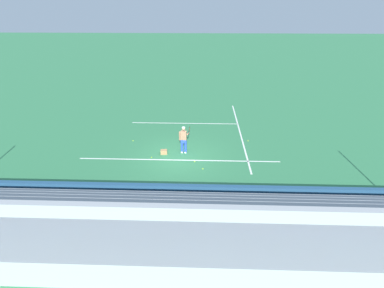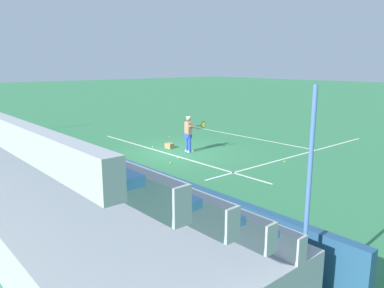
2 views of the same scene
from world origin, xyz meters
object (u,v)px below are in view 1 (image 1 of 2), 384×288
Objects in this scene: tennis_ball_far_right at (133,141)px; tennis_ball_near_player at (203,169)px; tennis_player at (184,139)px; tennis_ball_on_baseline at (152,157)px; tennis_ball_midcourt at (195,162)px; ball_box_cardboard at (164,152)px; tennis_ball_far_left at (248,141)px.

tennis_ball_near_player is at bearing -37.29° from tennis_ball_far_right.
tennis_player reaches higher than tennis_ball_far_right.
tennis_ball_on_baseline is 2.66m from tennis_ball_midcourt.
tennis_ball_near_player is at bearing -36.88° from ball_box_cardboard.
tennis_ball_far_left is at bearing 23.28° from tennis_player.
tennis_ball_far_left is 1.00× the size of tennis_ball_far_right.
tennis_ball_midcourt is 1.00× the size of tennis_ball_near_player.
tennis_ball_far_right is 1.00× the size of tennis_ball_near_player.
tennis_ball_on_baseline is 6.70m from tennis_ball_far_left.
tennis_ball_midcourt is at bearing -27.18° from ball_box_cardboard.
tennis_ball_midcourt is 5.10m from tennis_ball_far_right.
tennis_player is 4.70m from tennis_ball_far_left.
tennis_ball_on_baseline is 1.00× the size of tennis_ball_far_right.
tennis_ball_midcourt is 1.00× the size of tennis_ball_far_left.
tennis_ball_midcourt and tennis_ball_near_player have the same top height.
tennis_ball_midcourt is (2.63, -0.44, 0.00)m from tennis_ball_on_baseline.
ball_box_cardboard is 0.88m from tennis_ball_on_baseline.
tennis_ball_far_left is 7.81m from tennis_ball_far_right.
tennis_ball_midcourt and tennis_ball_far_right have the same top height.
tennis_ball_midcourt and tennis_ball_far_left have the same top height.
tennis_player is at bearing 10.59° from ball_box_cardboard.
tennis_ball_near_player is (1.19, -2.05, -0.86)m from tennis_player.
tennis_ball_on_baseline is 1.00× the size of tennis_ball_midcourt.
ball_box_cardboard is 6.06× the size of tennis_ball_midcourt.
tennis_ball_on_baseline is at bearing -157.80° from tennis_player.
tennis_player is 4.29× the size of ball_box_cardboard.
tennis_ball_far_right is (-2.32, 1.80, -0.10)m from ball_box_cardboard.
tennis_player is 25.98× the size of tennis_ball_on_baseline.
ball_box_cardboard reaches higher than tennis_ball_far_left.
ball_box_cardboard is at bearing -169.41° from tennis_player.
tennis_ball_far_right is 5.97m from tennis_ball_near_player.
tennis_ball_midcourt is (0.71, -1.23, -0.86)m from tennis_player.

